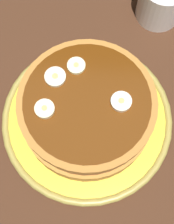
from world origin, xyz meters
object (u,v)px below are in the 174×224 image
at_px(pancake_stack, 87,110).
at_px(banana_slice_3, 55,77).
at_px(plate, 87,119).
at_px(banana_slice_2, 76,66).
at_px(banana_slice_0, 121,103).
at_px(banana_slice_1, 45,109).

bearing_deg(pancake_stack, banana_slice_3, 54.97).
distance_m(plate, banana_slice_2, 0.10).
xyz_separation_m(banana_slice_0, banana_slice_1, (-0.01, 0.11, 0.00)).
bearing_deg(plate, banana_slice_3, 54.86).
distance_m(plate, banana_slice_0, 0.10).
distance_m(pancake_stack, banana_slice_1, 0.07).
relative_size(banana_slice_0, banana_slice_1, 1.06).
height_order(plate, banana_slice_3, banana_slice_3).
relative_size(banana_slice_0, banana_slice_3, 0.96).
height_order(banana_slice_1, banana_slice_3, banana_slice_1).
relative_size(plate, banana_slice_0, 9.39).
distance_m(banana_slice_1, banana_slice_3, 0.05).
relative_size(plate, banana_slice_1, 9.96).
distance_m(pancake_stack, banana_slice_3, 0.07).
xyz_separation_m(pancake_stack, banana_slice_1, (-0.02, 0.06, 0.04)).
xyz_separation_m(plate, banana_slice_3, (0.03, 0.05, 0.09)).
xyz_separation_m(plate, pancake_stack, (-0.00, -0.00, 0.04)).
bearing_deg(banana_slice_2, plate, -160.77).
bearing_deg(banana_slice_1, plate, -74.23).
bearing_deg(plate, banana_slice_1, 105.77).
relative_size(plate, pancake_stack, 1.32).
height_order(banana_slice_0, banana_slice_3, banana_slice_0).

